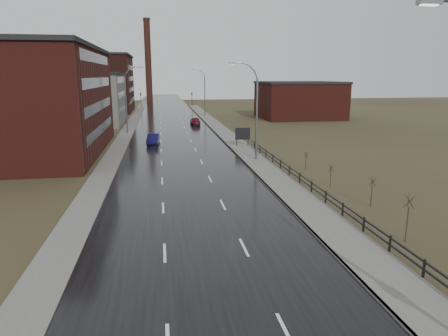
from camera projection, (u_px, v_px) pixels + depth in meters
name	position (u px, v px, depth m)	size (l,w,h in m)	color
road	(174.00, 134.00, 69.16)	(14.00, 300.00, 0.06)	black
sidewalk_right	(256.00, 162.00, 46.43)	(3.20, 180.00, 0.18)	#595651
curb_right	(243.00, 162.00, 46.19)	(0.16, 180.00, 0.18)	slate
sidewalk_left	(126.00, 135.00, 67.89)	(2.40, 260.00, 0.12)	#595651
warehouse_near	(9.00, 101.00, 49.98)	(22.44, 28.56, 13.50)	#471914
warehouse_mid	(83.00, 98.00, 82.52)	(16.32, 20.40, 10.50)	slate
warehouse_far	(83.00, 83.00, 110.04)	(26.52, 24.48, 15.50)	#331611
building_right	(299.00, 100.00, 94.03)	(18.36, 16.32, 8.50)	#471914
smokestack	(148.00, 60.00, 151.30)	(2.70, 2.70, 30.70)	#331611
streetlight_right_mid	(254.00, 111.00, 46.07)	(3.36, 0.28, 11.35)	slate
streetlight_left	(128.00, 99.00, 68.58)	(3.36, 0.28, 11.35)	slate
streetlight_right_far	(204.00, 92.00, 98.01)	(3.36, 0.28, 11.35)	slate
guardrail	(329.00, 198.00, 30.50)	(0.10, 53.05, 1.10)	black
shrub_c	(408.00, 217.00, 23.88)	(0.71, 0.75, 3.03)	#382D23
shrub_d	(372.00, 191.00, 30.52)	(0.55, 0.58, 2.33)	#382D23
shrub_e	(331.00, 175.00, 35.82)	(0.50, 0.53, 2.10)	#382D23
shrub_f	(306.00, 160.00, 42.86)	(0.44, 0.47, 1.85)	#382D23
billboard	(243.00, 134.00, 56.04)	(2.13, 0.17, 2.73)	black
traffic_light_left	(141.00, 93.00, 124.60)	(0.58, 2.73, 5.30)	black
traffic_light_right	(192.00, 92.00, 127.06)	(0.58, 2.73, 5.30)	black
car_near	(153.00, 139.00, 58.23)	(1.62, 4.65, 1.53)	#0E0C3C
car_far	(195.00, 121.00, 81.58)	(1.84, 4.57, 1.56)	#500D16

